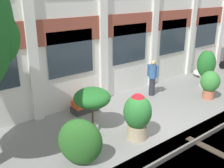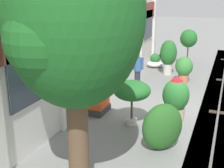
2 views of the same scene
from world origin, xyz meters
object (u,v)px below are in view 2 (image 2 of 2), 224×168
at_px(potted_plant_ribbed_drum, 184,68).
at_px(potted_plant_stone_basin, 176,97).
at_px(potted_plant_tall_urn, 132,91).
at_px(scooter_near_curb, 169,51).
at_px(potted_plant_square_trough, 99,106).
at_px(potted_plant_wide_bowl, 155,62).
at_px(topiary_hedge, 162,127).
at_px(potted_plant_glazed_jar, 168,54).
at_px(resident_by_doorway, 138,69).
at_px(potted_plant_low_pan, 189,39).
at_px(broadleaf_tree, 74,21).

bearing_deg(potted_plant_ribbed_drum, potted_plant_stone_basin, -174.85).
height_order(potted_plant_tall_urn, scooter_near_curb, potted_plant_tall_urn).
height_order(potted_plant_stone_basin, potted_plant_square_trough, potted_plant_stone_basin).
relative_size(potted_plant_wide_bowl, topiary_hedge, 0.70).
relative_size(potted_plant_stone_basin, scooter_near_curb, 1.30).
xyz_separation_m(potted_plant_stone_basin, potted_plant_wide_bowl, (7.23, 2.42, -0.54)).
bearing_deg(scooter_near_curb, potted_plant_glazed_jar, 46.00).
height_order(potted_plant_glazed_jar, topiary_hedge, potted_plant_glazed_jar).
relative_size(potted_plant_stone_basin, resident_by_doorway, 0.94).
height_order(potted_plant_low_pan, resident_by_doorway, potted_plant_low_pan).
bearing_deg(resident_by_doorway, potted_plant_ribbed_drum, 111.93).
xyz_separation_m(potted_plant_ribbed_drum, potted_plant_wide_bowl, (2.51, 1.99, -0.41)).
bearing_deg(potted_plant_square_trough, topiary_hedge, -124.43).
xyz_separation_m(potted_plant_ribbed_drum, potted_plant_square_trough, (-4.98, 2.26, -0.47)).
bearing_deg(potted_plant_tall_urn, potted_plant_square_trough, 68.10).
relative_size(potted_plant_low_pan, potted_plant_glazed_jar, 1.17).
height_order(potted_plant_stone_basin, resident_by_doorway, resident_by_doorway).
relative_size(potted_plant_glazed_jar, topiary_hedge, 1.35).
distance_m(potted_plant_wide_bowl, scooter_near_curb, 2.69).
bearing_deg(resident_by_doorway, potted_plant_wide_bowl, 161.79).
bearing_deg(potted_plant_tall_urn, potted_plant_glazed_jar, 1.22).
bearing_deg(potted_plant_ribbed_drum, topiary_hedge, -176.35).
bearing_deg(potted_plant_square_trough, potted_plant_tall_urn, -111.90).
height_order(potted_plant_ribbed_drum, scooter_near_curb, potted_plant_ribbed_drum).
xyz_separation_m(broadleaf_tree, topiary_hedge, (2.37, -1.38, -3.06)).
xyz_separation_m(potted_plant_low_pan, resident_by_doorway, (-5.12, 1.50, -0.71)).
xyz_separation_m(potted_plant_wide_bowl, resident_by_doorway, (-4.18, -0.18, 0.57)).
bearing_deg(potted_plant_wide_bowl, potted_plant_tall_urn, -171.97).
bearing_deg(topiary_hedge, potted_plant_ribbed_drum, 3.65).
xyz_separation_m(potted_plant_stone_basin, resident_by_doorway, (3.05, 2.24, 0.02)).
height_order(broadleaf_tree, potted_plant_square_trough, broadleaf_tree).
relative_size(scooter_near_curb, topiary_hedge, 0.87).
distance_m(potted_plant_ribbed_drum, potted_plant_square_trough, 5.48).
distance_m(potted_plant_ribbed_drum, scooter_near_curb, 5.47).
relative_size(potted_plant_tall_urn, scooter_near_curb, 1.28).
xyz_separation_m(potted_plant_low_pan, potted_plant_wide_bowl, (-0.94, 1.68, -1.27)).
distance_m(potted_plant_tall_urn, potted_plant_stone_basin, 1.55).
relative_size(potted_plant_low_pan, potted_plant_stone_basin, 1.39).
distance_m(potted_plant_wide_bowl, resident_by_doorway, 4.22).
xyz_separation_m(potted_plant_ribbed_drum, potted_plant_stone_basin, (-4.72, -0.43, 0.14)).
xyz_separation_m(potted_plant_ribbed_drum, resident_by_doorway, (-1.67, 1.81, 0.16)).
bearing_deg(potted_plant_tall_urn, broadleaf_tree, 178.67).
distance_m(potted_plant_low_pan, resident_by_doorway, 5.38).
relative_size(potted_plant_square_trough, resident_by_doorway, 0.61).
distance_m(potted_plant_stone_basin, resident_by_doorway, 3.78).
bearing_deg(potted_plant_stone_basin, potted_plant_low_pan, 5.16).
relative_size(broadleaf_tree, potted_plant_low_pan, 2.70).
relative_size(potted_plant_stone_basin, potted_plant_wide_bowl, 1.63).
xyz_separation_m(potted_plant_glazed_jar, scooter_near_curb, (3.99, 0.74, -0.67)).
xyz_separation_m(potted_plant_ribbed_drum, potted_plant_glazed_jar, (1.19, 1.00, 0.40)).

